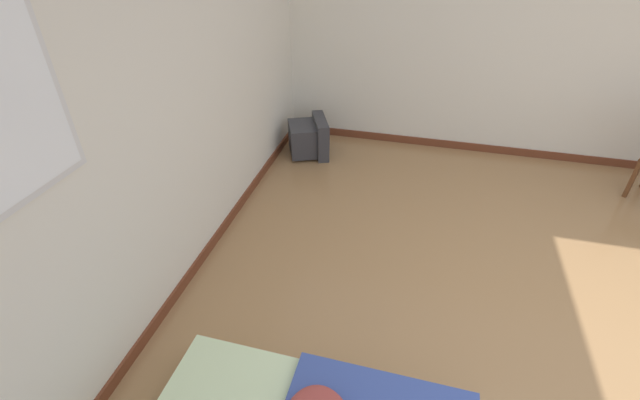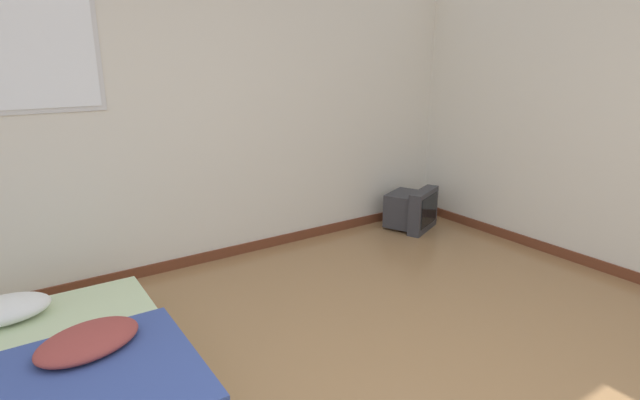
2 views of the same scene
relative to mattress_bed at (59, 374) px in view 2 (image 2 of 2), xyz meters
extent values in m
cube|color=silver|center=(1.06, 1.31, 1.17)|extent=(8.27, 0.06, 2.60)
cube|color=brown|center=(1.06, 1.27, -0.09)|extent=(8.27, 0.02, 0.09)
cube|color=silver|center=(0.20, 1.27, 1.74)|extent=(0.89, 0.01, 1.02)
cube|color=white|center=(0.20, 1.27, 1.74)|extent=(0.82, 0.01, 0.95)
cube|color=beige|center=(0.00, 0.01, -0.03)|extent=(1.22, 1.73, 0.20)
ellipsoid|color=white|center=(-0.20, 0.65, 0.14)|extent=(0.52, 0.35, 0.14)
cube|color=#384C93|center=(0.00, -0.31, 0.10)|extent=(1.24, 1.01, 0.05)
ellipsoid|color=#993D38|center=(0.15, -0.04, 0.16)|extent=(0.63, 0.52, 0.11)
cube|color=#333338|center=(3.41, 0.99, 0.06)|extent=(0.50, 0.43, 0.34)
cube|color=#333338|center=(3.49, 0.80, 0.08)|extent=(0.52, 0.32, 0.43)
cube|color=black|center=(3.52, 0.73, 0.09)|extent=(0.39, 0.17, 0.31)
camera|label=1|loc=(-0.86, -0.31, 2.27)|focal=24.00mm
camera|label=2|loc=(-0.14, -2.65, 1.61)|focal=28.00mm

